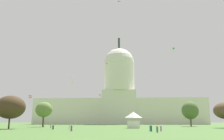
{
  "coord_description": "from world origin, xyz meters",
  "views": [
    {
      "loc": [
        6.53,
        -36.0,
        2.83
      ],
      "look_at": [
        -0.87,
        78.02,
        26.64
      ],
      "focal_mm": 39.19,
      "sensor_mm": 36.0,
      "label": 1
    }
  ],
  "objects_px": {
    "kite_yellow_low": "(140,100)",
    "kite_pink_low": "(30,97)",
    "kite_turquoise_low": "(153,102)",
    "tree_west_mid": "(10,107)",
    "person_navy_back_center": "(151,128)",
    "person_grey_back_right": "(51,126)",
    "person_red_aisle_center": "(157,128)",
    "kite_red_high": "(107,64)",
    "kite_gold_mid": "(73,78)",
    "event_tent": "(133,120)",
    "kite_green_high": "(174,49)",
    "person_teal_edge_east": "(157,130)",
    "kite_black_mid": "(100,95)",
    "person_teal_front_left": "(150,128)",
    "kite_violet_high": "(118,3)",
    "tree_east_far": "(190,110)",
    "tree_west_far": "(44,110)",
    "person_black_front_right": "(53,127)",
    "capitol_building": "(119,98)",
    "person_white_mid_right": "(69,127)",
    "person_purple_back_left": "(161,129)"
  },
  "relations": [
    {
      "from": "person_navy_back_center",
      "to": "event_tent",
      "type": "bearing_deg",
      "value": 124.81
    },
    {
      "from": "person_grey_back_right",
      "to": "kite_black_mid",
      "type": "bearing_deg",
      "value": -41.8
    },
    {
      "from": "person_teal_edge_east",
      "to": "kite_pink_low",
      "type": "distance_m",
      "value": 63.16
    },
    {
      "from": "event_tent",
      "to": "person_navy_back_center",
      "type": "relative_size",
      "value": 3.68
    },
    {
      "from": "capitol_building",
      "to": "person_black_front_right",
      "type": "bearing_deg",
      "value": -98.43
    },
    {
      "from": "person_white_mid_right",
      "to": "person_navy_back_center",
      "type": "xyz_separation_m",
      "value": [
        26.08,
        -15.34,
        0.06
      ]
    },
    {
      "from": "person_grey_back_right",
      "to": "person_teal_edge_east",
      "type": "bearing_deg",
      "value": -161.88
    },
    {
      "from": "kite_red_high",
      "to": "kite_yellow_low",
      "type": "bearing_deg",
      "value": 34.81
    },
    {
      "from": "person_white_mid_right",
      "to": "person_black_front_right",
      "type": "xyz_separation_m",
      "value": [
        -5.4,
        -0.72,
        -0.05
      ]
    },
    {
      "from": "person_white_mid_right",
      "to": "kite_green_high",
      "type": "relative_size",
      "value": 0.4
    },
    {
      "from": "capitol_building",
      "to": "kite_green_high",
      "type": "relative_size",
      "value": 34.73
    },
    {
      "from": "kite_yellow_low",
      "to": "person_black_front_right",
      "type": "bearing_deg",
      "value": 92.4
    },
    {
      "from": "kite_gold_mid",
      "to": "kite_turquoise_low",
      "type": "bearing_deg",
      "value": -94.29
    },
    {
      "from": "person_red_aisle_center",
      "to": "kite_red_high",
      "type": "xyz_separation_m",
      "value": [
        -22.69,
        96.8,
        41.83
      ]
    },
    {
      "from": "capitol_building",
      "to": "tree_west_mid",
      "type": "bearing_deg",
      "value": -106.59
    },
    {
      "from": "person_navy_back_center",
      "to": "person_grey_back_right",
      "type": "distance_m",
      "value": 44.82
    },
    {
      "from": "event_tent",
      "to": "kite_green_high",
      "type": "xyz_separation_m",
      "value": [
        29.24,
        62.9,
        47.49
      ]
    },
    {
      "from": "kite_turquoise_low",
      "to": "tree_west_mid",
      "type": "bearing_deg",
      "value": 25.52
    },
    {
      "from": "kite_yellow_low",
      "to": "tree_west_far",
      "type": "bearing_deg",
      "value": 67.1
    },
    {
      "from": "person_white_mid_right",
      "to": "kite_black_mid",
      "type": "xyz_separation_m",
      "value": [
        1.96,
        72.96,
        18.34
      ]
    },
    {
      "from": "person_teal_edge_east",
      "to": "tree_west_mid",
      "type": "bearing_deg",
      "value": 41.67
    },
    {
      "from": "tree_west_mid",
      "to": "person_navy_back_center",
      "type": "xyz_separation_m",
      "value": [
        48.64,
        -18.27,
        -6.86
      ]
    },
    {
      "from": "kite_violet_high",
      "to": "tree_east_far",
      "type": "bearing_deg",
      "value": -169.39
    },
    {
      "from": "tree_east_far",
      "to": "kite_turquoise_low",
      "type": "xyz_separation_m",
      "value": [
        -14.31,
        48.82,
        8.02
      ]
    },
    {
      "from": "person_purple_back_left",
      "to": "kite_red_high",
      "type": "relative_size",
      "value": 0.55
    },
    {
      "from": "person_navy_back_center",
      "to": "kite_pink_low",
      "type": "height_order",
      "value": "kite_pink_low"
    },
    {
      "from": "person_navy_back_center",
      "to": "kite_gold_mid",
      "type": "distance_m",
      "value": 36.45
    },
    {
      "from": "person_grey_back_right",
      "to": "kite_green_high",
      "type": "relative_size",
      "value": 0.39
    },
    {
      "from": "event_tent",
      "to": "kite_black_mid",
      "type": "xyz_separation_m",
      "value": [
        -19.94,
        58.61,
        15.89
      ]
    },
    {
      "from": "kite_pink_low",
      "to": "kite_yellow_low",
      "type": "relative_size",
      "value": 1.84
    },
    {
      "from": "person_black_front_right",
      "to": "kite_violet_high",
      "type": "bearing_deg",
      "value": 165.6
    },
    {
      "from": "person_red_aisle_center",
      "to": "person_white_mid_right",
      "type": "distance_m",
      "value": 30.35
    },
    {
      "from": "kite_turquoise_low",
      "to": "kite_pink_low",
      "type": "bearing_deg",
      "value": 21.39
    },
    {
      "from": "kite_black_mid",
      "to": "person_teal_front_left",
      "type": "bearing_deg",
      "value": 34.86
    },
    {
      "from": "kite_pink_low",
      "to": "tree_west_mid",
      "type": "bearing_deg",
      "value": -175.6
    },
    {
      "from": "kite_black_mid",
      "to": "kite_green_high",
      "type": "relative_size",
      "value": 0.39
    },
    {
      "from": "capitol_building",
      "to": "kite_turquoise_low",
      "type": "xyz_separation_m",
      "value": [
        25.23,
        -24.69,
        -5.6
      ]
    },
    {
      "from": "person_navy_back_center",
      "to": "kite_green_high",
      "type": "distance_m",
      "value": 108.11
    },
    {
      "from": "person_red_aisle_center",
      "to": "person_teal_edge_east",
      "type": "distance_m",
      "value": 9.09
    },
    {
      "from": "kite_yellow_low",
      "to": "kite_pink_low",
      "type": "bearing_deg",
      "value": 75.13
    },
    {
      "from": "person_black_front_right",
      "to": "kite_green_high",
      "type": "relative_size",
      "value": 0.39
    },
    {
      "from": "tree_east_far",
      "to": "person_teal_edge_east",
      "type": "bearing_deg",
      "value": -110.16
    },
    {
      "from": "event_tent",
      "to": "kite_red_high",
      "type": "xyz_separation_m",
      "value": [
        -16.63,
        70.64,
        39.35
      ]
    },
    {
      "from": "person_teal_edge_east",
      "to": "capitol_building",
      "type": "bearing_deg",
      "value": -16.93
    },
    {
      "from": "tree_west_far",
      "to": "person_navy_back_center",
      "type": "relative_size",
      "value": 6.82
    },
    {
      "from": "kite_gold_mid",
      "to": "kite_turquoise_low",
      "type": "distance_m",
      "value": 100.69
    },
    {
      "from": "tree_east_far",
      "to": "kite_turquoise_low",
      "type": "relative_size",
      "value": 7.73
    },
    {
      "from": "tree_east_far",
      "to": "person_navy_back_center",
      "type": "xyz_separation_m",
      "value": [
        -26.14,
        -63.04,
        -7.34
      ]
    },
    {
      "from": "person_teal_edge_east",
      "to": "kite_black_mid",
      "type": "height_order",
      "value": "kite_black_mid"
    },
    {
      "from": "person_grey_back_right",
      "to": "event_tent",
      "type": "bearing_deg",
      "value": -115.42
    }
  ]
}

